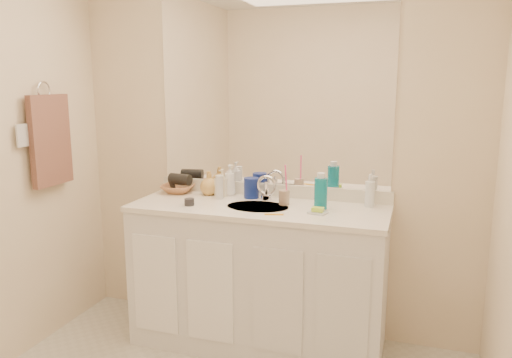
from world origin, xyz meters
The scene contains 25 objects.
wall_back centered at (0.00, 1.30, 1.20)m, with size 2.60×0.02×2.40m, color beige.
vanity_cabinet centered at (0.00, 1.02, 0.42)m, with size 1.50×0.55×0.85m, color white.
countertop centered at (0.00, 1.02, 0.86)m, with size 1.52×0.57×0.03m, color white.
backsplash centered at (0.00, 1.29, 0.92)m, with size 1.52×0.03×0.08m, color silver.
sink_basin centered at (0.00, 1.00, 0.87)m, with size 0.37×0.37×0.02m, color beige.
faucet centered at (0.00, 1.18, 0.94)m, with size 0.02×0.02×0.11m, color silver.
mirror centered at (0.00, 1.29, 1.56)m, with size 1.48×0.01×1.20m, color white.
blue_mug centered at (-0.11, 1.20, 0.94)m, with size 0.09×0.09×0.13m, color navy.
tan_cup centered at (0.14, 1.10, 0.92)m, with size 0.06×0.06×0.09m, color tan.
toothbrush centered at (0.15, 1.10, 1.03)m, with size 0.01×0.01×0.19m, color #FF438A.
mouthwash_bottle centered at (0.36, 1.07, 0.97)m, with size 0.08×0.08×0.18m, color #0B748B.
clear_pump_bottle centered at (0.63, 1.20, 0.96)m, with size 0.06×0.06×0.15m, color white.
soap_dish centered at (0.37, 0.95, 0.89)m, with size 0.10×0.08×0.01m, color silver.
green_soap centered at (0.37, 0.95, 0.90)m, with size 0.06×0.05×0.02m, color #BAE738.
orange_comb centered at (0.14, 0.86, 0.88)m, with size 0.11×0.02×0.00m, color orange.
dark_jar centered at (-0.39, 0.90, 0.90)m, with size 0.06×0.06×0.04m, color #242328.
extra_white_bottle centered at (-0.28, 1.11, 0.95)m, with size 0.05×0.05×0.15m, color silver.
soap_bottle_white centered at (-0.26, 1.23, 0.98)m, with size 0.08×0.08×0.20m, color white.
soap_bottle_cream centered at (-0.30, 1.21, 0.97)m, with size 0.08×0.08×0.17m, color #EFE4C2.
soap_bottle_yellow centered at (-0.39, 1.20, 0.96)m, with size 0.12×0.12×0.15m, color tan.
wicker_basket centered at (-0.62, 1.20, 0.91)m, with size 0.21×0.21×0.05m, color #A66942.
hair_dryer centered at (-0.60, 1.20, 0.97)m, with size 0.07×0.07×0.15m, color black.
towel_ring centered at (-1.27, 0.77, 1.55)m, with size 0.11×0.11×0.01m, color silver.
hand_towel centered at (-1.25, 0.77, 1.25)m, with size 0.04×0.32×0.55m, color brown.
switch_plate centered at (-1.27, 0.57, 1.30)m, with size 0.01×0.09×0.13m, color silver.
Camera 1 is at (0.88, -1.70, 1.60)m, focal length 35.00 mm.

